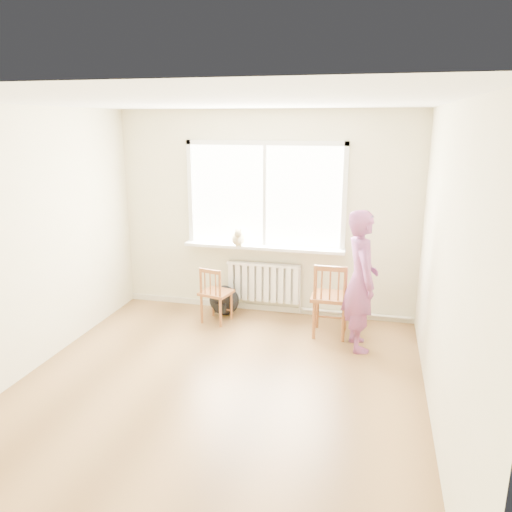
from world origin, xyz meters
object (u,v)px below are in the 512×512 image
Objects in this scene: person at (361,281)px; chair_left at (215,295)px; backpack at (224,300)px; cat at (239,238)px; chair_right at (330,300)px.

chair_left is at bearing 63.59° from person.
chair_left reaches higher than backpack.
backpack is (-0.18, -0.11, -0.85)m from cat.
backpack is at bearing -164.49° from cat.
cat is at bearing -20.43° from chair_right.
person reaches higher than chair_right.
person is at bearing -38.08° from cat.
backpack is at bearing 54.78° from person.
cat is at bearing 49.69° from person.
person reaches higher than cat.
person reaches higher than backpack.
chair_left is at bearing -133.39° from cat.
cat is (-1.27, 0.47, 0.59)m from chair_right.
chair_left is at bearing -96.99° from backpack.
chair_right is 0.57× the size of person.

